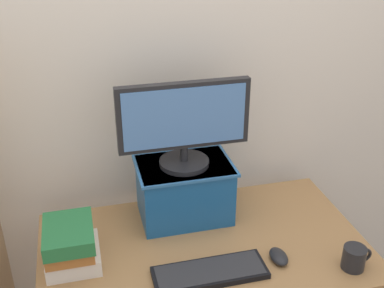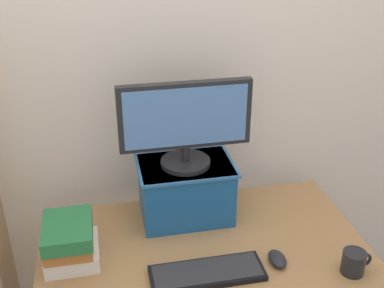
# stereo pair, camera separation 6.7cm
# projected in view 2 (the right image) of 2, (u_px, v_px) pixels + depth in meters

# --- Properties ---
(back_wall) EXTENTS (7.00, 0.08, 2.60)m
(back_wall) POSITION_uv_depth(u_px,v_px,m) (178.00, 73.00, 2.12)
(back_wall) COLOR beige
(back_wall) RESTS_ON ground_plane
(desk) EXTENTS (1.29, 0.75, 0.75)m
(desk) POSITION_uv_depth(u_px,v_px,m) (203.00, 261.00, 1.95)
(desk) COLOR #9E7042
(desk) RESTS_ON ground_plane
(riser_box) EXTENTS (0.40, 0.28, 0.25)m
(riser_box) POSITION_uv_depth(u_px,v_px,m) (186.00, 189.00, 2.04)
(riser_box) COLOR #195189
(riser_box) RESTS_ON desk
(computer_monitor) EXTENTS (0.53, 0.21, 0.36)m
(computer_monitor) POSITION_uv_depth(u_px,v_px,m) (185.00, 122.00, 1.90)
(computer_monitor) COLOR black
(computer_monitor) RESTS_ON riser_box
(keyboard) EXTENTS (0.42, 0.15, 0.02)m
(keyboard) POSITION_uv_depth(u_px,v_px,m) (207.00, 273.00, 1.76)
(keyboard) COLOR black
(keyboard) RESTS_ON desk
(computer_mouse) EXTENTS (0.06, 0.10, 0.04)m
(computer_mouse) POSITION_uv_depth(u_px,v_px,m) (277.00, 259.00, 1.82)
(computer_mouse) COLOR black
(computer_mouse) RESTS_ON desk
(book_stack) EXTENTS (0.20, 0.24, 0.18)m
(book_stack) POSITION_uv_depth(u_px,v_px,m) (70.00, 242.00, 1.80)
(book_stack) COLOR silver
(book_stack) RESTS_ON desk
(coffee_mug) EXTENTS (0.12, 0.09, 0.09)m
(coffee_mug) POSITION_uv_depth(u_px,v_px,m) (354.00, 262.00, 1.76)
(coffee_mug) COLOR black
(coffee_mug) RESTS_ON desk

